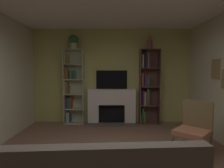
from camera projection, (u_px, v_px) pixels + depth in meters
wall_back_accent at (112, 76)px, 6.02m from camera, size 4.79×0.06×2.78m
fireplace at (112, 105)px, 5.92m from camera, size 1.50×0.56×1.01m
tv at (112, 80)px, 5.97m from camera, size 0.91×0.06×0.55m
bookshelf_left at (73, 87)px, 5.90m from camera, size 0.58×0.33×2.18m
bookshelf_right at (147, 86)px, 5.89m from camera, size 0.58×0.34×2.18m
potted_plant at (74, 41)px, 5.78m from camera, size 0.26×0.26×0.41m
vase_with_flowers at (150, 43)px, 5.78m from camera, size 0.13×0.13×0.48m
armchair at (194, 128)px, 3.69m from camera, size 0.79×0.79×0.99m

